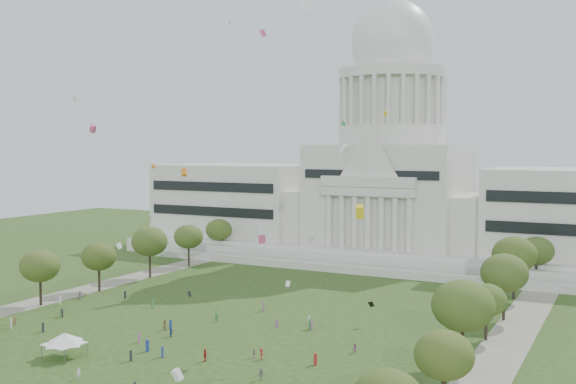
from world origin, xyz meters
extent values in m
plane|color=#294419|center=(0.00, 0.00, 0.00)|extent=(400.00, 400.00, 0.00)
cube|color=silver|center=(0.00, 115.00, 2.00)|extent=(160.00, 60.00, 4.00)
cube|color=silver|center=(0.00, 82.00, 1.00)|extent=(130.00, 3.00, 2.00)
cube|color=silver|center=(0.00, 90.00, 2.50)|extent=(140.00, 3.00, 5.00)
cube|color=beige|center=(-55.00, 114.00, 15.00)|extent=(50.00, 34.00, 22.00)
cube|color=beige|center=(-27.00, 112.00, 12.00)|extent=(12.00, 26.00, 16.00)
cube|color=beige|center=(27.00, 112.00, 12.00)|extent=(12.00, 26.00, 16.00)
cube|color=beige|center=(0.00, 114.00, 18.00)|extent=(44.00, 38.00, 28.00)
cube|color=beige|center=(0.00, 94.00, 21.20)|extent=(28.00, 3.00, 2.40)
cube|color=black|center=(-55.00, 96.80, 17.00)|extent=(46.00, 0.40, 11.00)
cylinder|color=beige|center=(0.00, 114.00, 37.40)|extent=(32.00, 32.00, 6.00)
cylinder|color=beige|center=(0.00, 114.00, 47.40)|extent=(28.00, 28.00, 14.00)
cylinder|color=silver|center=(0.00, 114.00, 55.90)|extent=(32.40, 32.40, 3.00)
cylinder|color=beige|center=(0.00, 114.00, 61.40)|extent=(22.00, 22.00, 8.00)
ellipsoid|color=silver|center=(0.00, 114.00, 65.40)|extent=(25.00, 25.00, 26.20)
cube|color=gray|center=(-48.00, 30.00, 0.02)|extent=(8.00, 160.00, 0.04)
cube|color=gray|center=(48.00, 30.00, 0.02)|extent=(8.00, 160.00, 0.04)
ellipsoid|color=#3F5119|center=(46.22, -1.75, 7.68)|extent=(7.58, 7.58, 6.20)
cylinder|color=black|center=(-45.04, 17.30, 2.73)|extent=(0.56, 0.56, 5.47)
ellipsoid|color=#3F501C|center=(-45.04, 17.30, 8.53)|extent=(8.42, 8.42, 6.89)
cylinder|color=black|center=(44.17, 17.44, 3.10)|extent=(0.56, 0.56, 6.20)
ellipsoid|color=#364E1A|center=(44.17, 17.44, 9.68)|extent=(9.55, 9.55, 7.82)
cylinder|color=black|center=(-44.09, 33.92, 2.64)|extent=(0.56, 0.56, 5.27)
ellipsoid|color=#374617|center=(-44.09, 33.92, 8.23)|extent=(8.12, 8.12, 6.65)
cylinder|color=black|center=(44.40, 34.48, 2.28)|extent=(0.56, 0.56, 4.56)
ellipsoid|color=#37501B|center=(44.40, 34.48, 7.11)|extent=(7.01, 7.01, 5.74)
cylinder|color=black|center=(-44.08, 52.42, 3.02)|extent=(0.56, 0.56, 6.03)
ellipsoid|color=#36491A|center=(-44.08, 52.42, 9.41)|extent=(9.29, 9.29, 7.60)
cylinder|color=black|center=(44.76, 50.04, 2.98)|extent=(0.56, 0.56, 5.97)
ellipsoid|color=#35481C|center=(44.76, 50.04, 9.31)|extent=(9.19, 9.19, 7.52)
cylinder|color=black|center=(-45.22, 71.01, 2.70)|extent=(0.56, 0.56, 5.41)
ellipsoid|color=#39521B|center=(-45.22, 71.01, 8.44)|extent=(8.33, 8.33, 6.81)
cylinder|color=black|center=(43.49, 70.19, 3.19)|extent=(0.56, 0.56, 6.37)
ellipsoid|color=#354A14|center=(43.49, 70.19, 9.94)|extent=(9.82, 9.82, 8.03)
cylinder|color=black|center=(-46.87, 89.14, 2.66)|extent=(0.56, 0.56, 5.32)
ellipsoid|color=#364E17|center=(-46.87, 89.14, 8.29)|extent=(8.19, 8.19, 6.70)
cylinder|color=black|center=(45.96, 88.13, 2.73)|extent=(0.56, 0.56, 5.47)
ellipsoid|color=#2F4616|center=(45.96, 88.13, 8.53)|extent=(8.42, 8.42, 6.89)
cylinder|color=#4C4C4C|center=(-16.05, -9.05, 1.09)|extent=(0.12, 0.12, 2.18)
cylinder|color=#4C4C4C|center=(-11.18, -9.05, 1.09)|extent=(0.12, 0.12, 2.18)
cylinder|color=#4C4C4C|center=(-16.05, -4.17, 1.09)|extent=(0.12, 0.12, 2.18)
cylinder|color=#4C4C4C|center=(-11.18, -4.17, 1.09)|extent=(0.12, 0.12, 2.18)
cube|color=white|center=(-13.61, -6.61, 2.26)|extent=(5.78, 5.78, 0.17)
pyramid|color=white|center=(-13.61, -6.61, 3.22)|extent=(8.09, 8.09, 1.74)
imported|color=olive|center=(35.54, 3.66, 0.94)|extent=(1.07, 0.88, 1.87)
imported|color=#994C8C|center=(26.87, 17.02, 0.81)|extent=(0.92, 0.82, 1.61)
imported|color=#B21E1E|center=(14.89, 6.98, 0.89)|extent=(1.23, 1.24, 1.78)
imported|color=#B21E1E|center=(7.50, 2.08, 1.01)|extent=(0.90, 1.30, 2.02)
imported|color=navy|center=(-5.75, 10.81, 0.78)|extent=(1.08, 1.56, 1.57)
imported|color=silver|center=(-4.26, -13.04, 0.84)|extent=(0.74, 0.76, 1.68)
imported|color=olive|center=(-9.50, 13.94, 0.93)|extent=(1.05, 0.86, 1.85)
imported|color=#4C4C51|center=(19.51, -1.10, 0.88)|extent=(1.08, 1.27, 1.76)
imported|color=#994C8C|center=(13.39, 7.30, 0.69)|extent=(0.70, 0.91, 1.38)
cube|color=navy|center=(0.27, 0.65, 0.87)|extent=(0.48, 0.54, 1.74)
cube|color=#33723F|center=(13.99, 26.91, 0.94)|extent=(0.58, 0.48, 1.89)
cube|color=#33723F|center=(-34.18, 12.48, 0.79)|extent=(0.40, 0.49, 1.58)
cube|color=#26262B|center=(-33.60, 30.76, 0.82)|extent=(0.37, 0.49, 1.64)
cube|color=silver|center=(-35.74, 1.73, 0.93)|extent=(0.58, 0.54, 1.87)
cube|color=#33723F|center=(-22.60, 26.63, 0.93)|extent=(0.42, 0.55, 1.85)
cube|color=silver|center=(-42.00, 19.80, 0.89)|extent=(0.52, 0.55, 1.79)
cube|color=#26262B|center=(-2.96, -3.16, 0.87)|extent=(0.41, 0.53, 1.74)
cube|color=silver|center=(12.34, 29.87, 0.78)|extent=(0.48, 0.41, 1.56)
cube|color=#994C8C|center=(14.67, 26.21, 0.84)|extent=(0.41, 0.51, 1.68)
cube|color=#B21E1E|center=(23.65, 8.52, 0.91)|extent=(0.56, 0.54, 1.82)
cube|color=#33723F|center=(-4.41, 23.39, 0.80)|extent=(0.45, 0.50, 1.60)
cube|color=#26262B|center=(-28.24, 2.43, 0.88)|extent=(0.42, 0.53, 1.75)
cube|color=navy|center=(-3.89, 2.02, 0.96)|extent=(0.52, 0.33, 1.93)
cube|color=#994C8C|center=(-8.44, 5.39, 0.84)|extent=(0.40, 0.51, 1.69)
cube|color=#994C8C|center=(7.90, 25.12, 0.73)|extent=(0.36, 0.45, 1.45)
cube|color=#994C8C|center=(-0.43, 34.83, 0.91)|extent=(0.53, 0.56, 1.81)
cube|color=navy|center=(-9.32, 15.37, 0.78)|extent=(0.30, 0.44, 1.57)
cube|color=olive|center=(-37.33, 3.88, 0.76)|extent=(0.45, 0.35, 1.51)
cube|color=#26262B|center=(-33.28, 11.96, 0.89)|extent=(0.55, 0.53, 1.78)
cube|color=#4C4C51|center=(-41.43, 25.02, 0.96)|extent=(0.40, 0.55, 1.91)
camera|label=1|loc=(66.84, -84.11, 33.60)|focal=42.00mm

